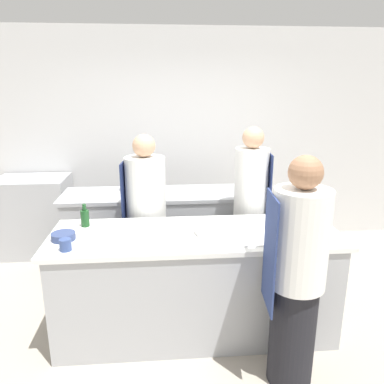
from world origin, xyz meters
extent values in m
plane|color=#A89E8E|center=(0.00, 0.00, 0.00)|extent=(16.00, 16.00, 0.00)
cube|color=silver|center=(0.00, 2.13, 1.40)|extent=(8.00, 0.06, 2.80)
cube|color=#A8AAAF|center=(0.00, 0.00, 0.44)|extent=(2.29, 0.77, 0.87)
cube|color=white|center=(0.00, 0.00, 0.89)|extent=(2.38, 0.81, 0.04)
cube|color=#A8AAAF|center=(-0.22, 1.22, 0.44)|extent=(2.25, 0.63, 0.87)
cube|color=#A8AAAF|center=(-0.22, 1.22, 0.89)|extent=(2.34, 0.66, 0.04)
cube|color=#A8AAAF|center=(-1.88, 1.77, 0.49)|extent=(0.85, 0.62, 0.98)
cube|color=black|center=(-1.88, 1.47, 0.27)|extent=(0.68, 0.01, 0.34)
cube|color=black|center=(-1.88, 1.47, 0.94)|extent=(0.72, 0.01, 0.06)
cylinder|color=black|center=(0.63, -0.64, 0.38)|extent=(0.32, 0.32, 0.77)
cylinder|color=white|center=(0.63, -0.64, 1.11)|extent=(0.38, 0.38, 0.68)
cube|color=navy|center=(0.44, -0.63, 1.01)|extent=(0.04, 0.36, 0.80)
sphere|color=#9E7051|center=(0.63, -0.64, 1.56)|extent=(0.22, 0.22, 0.22)
cylinder|color=black|center=(0.61, 0.66, 0.39)|extent=(0.28, 0.28, 0.79)
cylinder|color=white|center=(0.61, 0.66, 1.14)|extent=(0.33, 0.33, 0.71)
cube|color=#19234C|center=(0.78, 0.64, 1.04)|extent=(0.05, 0.31, 0.82)
sphere|color=tan|center=(0.61, 0.66, 1.60)|extent=(0.21, 0.21, 0.21)
cylinder|color=black|center=(-0.43, 0.65, 0.38)|extent=(0.33, 0.33, 0.76)
cylinder|color=silver|center=(-0.43, 0.65, 1.09)|extent=(0.39, 0.39, 0.67)
cube|color=#19234C|center=(-0.63, 0.67, 1.00)|extent=(0.05, 0.37, 0.79)
sphere|color=tan|center=(-0.43, 0.65, 1.54)|extent=(0.22, 0.22, 0.22)
cylinder|color=#19471E|center=(-0.93, 0.23, 0.99)|extent=(0.07, 0.07, 0.14)
cylinder|color=#19471E|center=(-0.93, 0.23, 1.09)|extent=(0.03, 0.03, 0.06)
cylinder|color=silver|center=(0.75, -0.26, 1.03)|extent=(0.06, 0.06, 0.23)
cylinder|color=silver|center=(0.75, -0.26, 1.19)|extent=(0.03, 0.03, 0.09)
cylinder|color=#2D5175|center=(1.04, -0.08, 1.02)|extent=(0.08, 0.08, 0.22)
cylinder|color=#2D5175|center=(1.04, -0.08, 1.18)|extent=(0.04, 0.04, 0.09)
cylinder|color=tan|center=(0.78, -0.05, 0.94)|extent=(0.17, 0.17, 0.06)
cylinder|color=navy|center=(-1.05, -0.06, 0.94)|extent=(0.19, 0.19, 0.06)
cylinder|color=white|center=(0.13, -0.04, 0.96)|extent=(0.26, 0.26, 0.08)
cylinder|color=#33477F|center=(-0.98, -0.26, 0.96)|extent=(0.09, 0.09, 0.09)
cube|color=white|center=(0.44, -0.21, 0.92)|extent=(0.29, 0.22, 0.01)
cylinder|color=#A8AAAF|center=(-0.58, 1.33, 1.04)|extent=(0.28, 0.28, 0.24)
camera|label=1|loc=(-0.27, -2.86, 2.09)|focal=35.00mm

